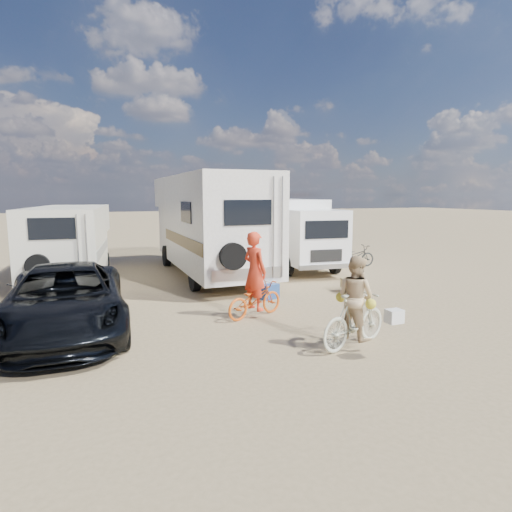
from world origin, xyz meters
name	(u,v)px	position (x,y,z in m)	size (l,w,h in m)	color
ground	(287,323)	(0.00, 0.00, 0.00)	(140.00, 140.00, 0.00)	#9E855E
rv_main	(208,226)	(0.00, 6.58, 1.80)	(2.51, 8.33, 3.59)	silver
rv_left	(71,245)	(-4.65, 7.06, 1.26)	(2.13, 6.13, 2.53)	beige
box_truck	(294,234)	(3.65, 6.86, 1.37)	(2.09, 6.06, 2.74)	white
dark_suv	(65,300)	(-4.67, 1.13, 0.72)	(2.40, 5.20, 1.44)	black
bike_man	(255,299)	(-0.49, 0.78, 0.43)	(0.57, 1.63, 0.86)	#CD4E10
bike_woman	(355,320)	(0.52, -1.86, 0.54)	(0.51, 1.79, 1.08)	#B7B99D
rider_man	(255,278)	(-0.49, 0.78, 0.94)	(0.69, 0.45, 1.89)	red
rider_woman	(355,306)	(0.52, -1.86, 0.80)	(0.78, 0.61, 1.60)	tan
bike_parked	(355,256)	(6.00, 5.94, 0.45)	(0.59, 1.69, 0.89)	black
cooler	(268,291)	(0.55, 2.35, 0.21)	(0.53, 0.38, 0.42)	navy
crate	(351,286)	(3.18, 2.14, 0.20)	(0.51, 0.51, 0.40)	olive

